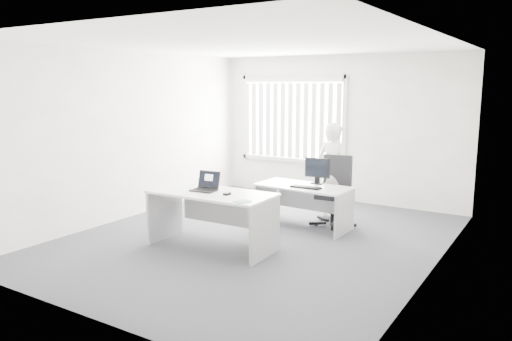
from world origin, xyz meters
The scene contains 18 objects.
ground centered at (0.00, 0.00, 0.00)m, with size 6.00×6.00×0.00m, color #494A50.
wall_back centered at (0.00, 3.00, 1.40)m, with size 5.00×0.02×2.80m, color white.
wall_front centered at (0.00, -3.00, 1.40)m, with size 5.00×0.02×2.80m, color white.
wall_left centered at (-2.50, 0.00, 1.40)m, with size 0.02×6.00×2.80m, color white.
wall_right centered at (2.50, 0.00, 1.40)m, with size 0.02×6.00×2.80m, color white.
ceiling centered at (0.00, 0.00, 2.80)m, with size 5.00×6.00×0.02m, color white.
window centered at (-1.00, 2.96, 1.55)m, with size 2.32×0.06×1.76m, color beige.
blinds centered at (-1.00, 2.90, 1.52)m, with size 2.20×0.10×1.50m, color white, non-canonical shape.
desk_near centered at (-0.31, -0.65, 0.57)m, with size 1.76×0.86×0.79m.
desk_far centered at (0.30, 0.93, 0.48)m, with size 1.51×0.77×0.67m.
office_chair centered at (0.66, 1.33, 0.35)m, with size 0.70×0.70×1.12m.
person centered at (0.52, 1.59, 0.82)m, with size 0.60×0.39×1.64m, color silver.
laptop centered at (-0.44, -0.66, 0.92)m, with size 0.34×0.30×0.26m, color black, non-canonical shape.
paper_sheet centered at (0.02, -0.78, 0.79)m, with size 0.26×0.19×0.00m, color silver.
mouse centered at (-0.02, -0.70, 0.81)m, with size 0.06×0.11×0.04m, color #AFB0B2, non-canonical shape.
booklet centered at (0.37, -0.91, 0.80)m, with size 0.14×0.20×0.01m, color silver.
keyboard centered at (0.42, 0.78, 0.68)m, with size 0.48×0.16×0.02m, color black.
monitor centered at (0.43, 1.17, 0.88)m, with size 0.42×0.13×0.42m, color black, non-canonical shape.
Camera 1 is at (3.76, -6.00, 2.26)m, focal length 35.00 mm.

